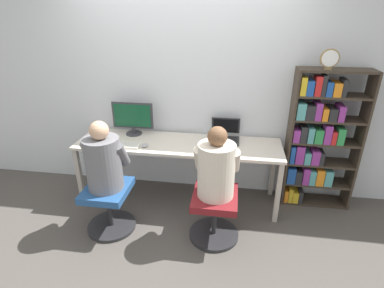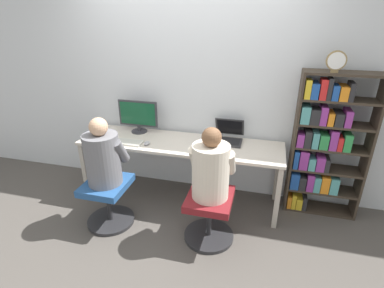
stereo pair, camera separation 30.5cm
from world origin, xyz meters
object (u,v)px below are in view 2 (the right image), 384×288
Objects in this scene: person_at_monitor at (103,156)px; person_at_laptop at (211,168)px; office_chair_left at (108,199)px; keyboard at (123,142)px; laptop at (228,137)px; bookshelf at (323,146)px; desk_clock at (336,61)px; office_chair_right at (209,214)px; desktop_monitor at (138,116)px.

person_at_monitor is 1.07m from person_at_laptop.
person_at_monitor reaches higher than office_chair_left.
person_at_monitor reaches higher than person_at_laptop.
laptop is at bearing 17.39° from keyboard.
bookshelf is (2.11, 0.34, 0.04)m from keyboard.
desk_clock is at bearing -3.84° from laptop.
office_chair_left is at bearing -159.57° from bookshelf.
laptop is 1.36m from person_at_monitor.
person_at_monitor is (0.00, -0.44, 0.04)m from keyboard.
office_chair_left is 0.32× the size of bookshelf.
keyboard is 0.87× the size of office_chair_left.
keyboard is at bearing -162.61° from laptop.
person_at_monitor is 2.36m from desk_clock.
laptop is at bearing 176.16° from desk_clock.
desk_clock is at bearing 19.49° from office_chair_left.
person_at_monitor reaches higher than laptop.
office_chair_left is 1.07m from office_chair_right.
bookshelf reaches higher than person_at_monitor.
desktop_monitor is 1.29m from person_at_laptop.
person_at_monitor is at bearing -160.64° from desk_clock.
laptop is at bearing 35.46° from person_at_monitor.
person_at_monitor is at bearing -144.54° from laptop.
bookshelf is (2.10, 0.78, 0.01)m from person_at_monitor.
office_chair_right is 2.48× the size of desk_clock.
office_chair_right is 1.18m from person_at_monitor.
bookshelf is at bearing 20.30° from person_at_monitor.
person_at_laptop is (1.07, 0.03, -0.00)m from person_at_monitor.
keyboard is at bearing -96.05° from desktop_monitor.
desktop_monitor is 2.42× the size of desk_clock.
person_at_monitor is at bearing -178.69° from office_chair_right.
bookshelf reaches higher than laptop.
bookshelf reaches higher than keyboard.
office_chair_left is 1.00× the size of office_chair_right.
laptop is 0.70× the size of office_chair_left.
desk_clock is (1.00, 0.70, 0.88)m from person_at_laptop.
office_chair_right is 1.38m from bookshelf.
person_at_monitor is (-0.03, -0.79, -0.15)m from desktop_monitor.
keyboard is 0.44m from person_at_monitor.
desktop_monitor is 0.31× the size of bookshelf.
laptop is at bearing 0.08° from desktop_monitor.
keyboard is at bearing 158.93° from person_at_laptop.
bookshelf is (2.10, 0.78, 0.51)m from office_chair_left.
office_chair_right is at bearing -90.00° from person_at_laptop.
laptop reaches higher than office_chair_right.
keyboard is at bearing 90.31° from office_chair_left.
bookshelf is (0.99, -0.01, 0.01)m from laptop.
desktop_monitor is at bearing 143.51° from office_chair_right.
keyboard is at bearing 90.32° from person_at_monitor.
office_chair_left is 2.48× the size of desk_clock.
keyboard is 1.24m from office_chair_right.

